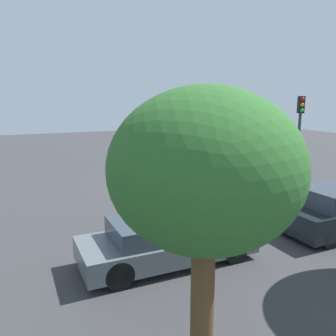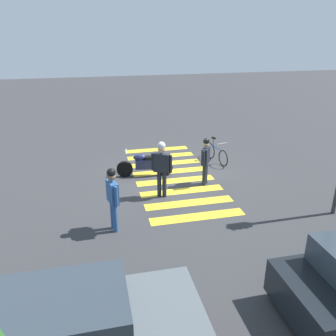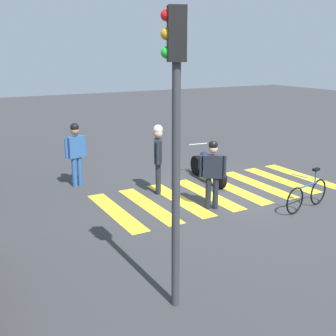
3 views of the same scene
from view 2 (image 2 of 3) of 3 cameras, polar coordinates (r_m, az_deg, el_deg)
ground_plane at (r=13.19m, az=0.77°, el=-1.32°), size 60.00×60.00×0.00m
police_motorcycle at (r=13.07m, az=-3.82°, el=0.53°), size 2.12×0.62×1.02m
leaning_bicycle at (r=14.60m, az=7.99°, el=2.39°), size 0.48×1.67×1.00m
officer_on_foot at (r=11.20m, az=-1.05°, el=0.50°), size 0.62×0.43×1.91m
officer_by_motorcycle at (r=12.21m, az=6.21°, el=1.59°), size 0.43×0.56×1.73m
pedestrian_bystander at (r=9.43m, az=-9.10°, el=-4.40°), size 0.32×0.67×1.85m
crosswalk_stripes at (r=13.19m, az=0.77°, el=-1.30°), size 2.90×6.75×0.01m
car_grey_coupe at (r=6.58m, az=-16.62°, el=-23.81°), size 4.59×1.82×1.24m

